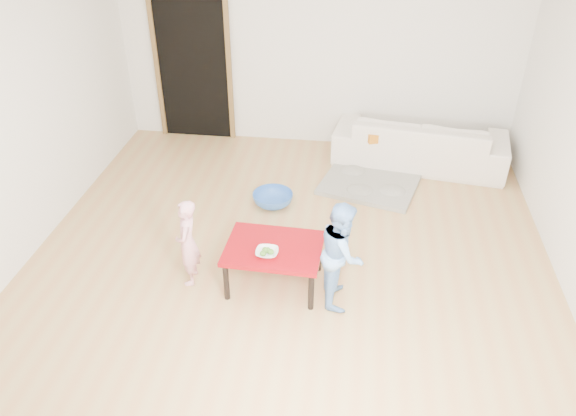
% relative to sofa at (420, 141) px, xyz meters
% --- Properties ---
extents(floor, '(5.00, 5.00, 0.01)m').
position_rel_sofa_xyz_m(floor, '(-1.34, -2.05, -0.30)').
color(floor, tan).
rests_on(floor, ground).
extents(back_wall, '(5.00, 0.02, 2.60)m').
position_rel_sofa_xyz_m(back_wall, '(-1.34, 0.45, 1.00)').
color(back_wall, silver).
rests_on(back_wall, floor).
extents(left_wall, '(0.02, 5.00, 2.60)m').
position_rel_sofa_xyz_m(left_wall, '(-3.84, -2.05, 1.00)').
color(left_wall, silver).
rests_on(left_wall, floor).
extents(doorway, '(1.02, 0.08, 2.11)m').
position_rel_sofa_xyz_m(doorway, '(-2.94, 0.43, 0.72)').
color(doorway, brown).
rests_on(doorway, back_wall).
extents(sofa, '(2.16, 1.09, 0.60)m').
position_rel_sofa_xyz_m(sofa, '(0.00, 0.00, 0.00)').
color(sofa, '#EFE4D0').
rests_on(sofa, floor).
extents(cushion, '(0.50, 0.47, 0.11)m').
position_rel_sofa_xyz_m(cushion, '(-0.50, -0.14, 0.15)').
color(cushion, orange).
rests_on(cushion, sofa).
extents(red_table, '(0.87, 0.66, 0.42)m').
position_rel_sofa_xyz_m(red_table, '(-1.42, -2.53, -0.09)').
color(red_table, maroon).
rests_on(red_table, floor).
extents(bowl, '(0.19, 0.19, 0.05)m').
position_rel_sofa_xyz_m(bowl, '(-1.46, -2.66, 0.14)').
color(bowl, white).
rests_on(bowl, red_table).
extents(broccoli, '(0.12, 0.12, 0.06)m').
position_rel_sofa_xyz_m(broccoli, '(-1.46, -2.66, 0.15)').
color(broccoli, '#2D5919').
rests_on(broccoli, red_table).
extents(child_pink, '(0.24, 0.33, 0.84)m').
position_rel_sofa_xyz_m(child_pink, '(-2.19, -2.58, 0.12)').
color(child_pink, pink).
rests_on(child_pink, floor).
extents(child_blue, '(0.39, 0.49, 0.98)m').
position_rel_sofa_xyz_m(child_blue, '(-0.82, -2.63, 0.19)').
color(child_blue, '#639CE5').
rests_on(child_blue, floor).
extents(basin, '(0.45, 0.45, 0.14)m').
position_rel_sofa_xyz_m(basin, '(-1.65, -1.21, -0.23)').
color(basin, '#3063B8').
rests_on(basin, floor).
extents(blanket, '(1.25, 1.13, 0.05)m').
position_rel_sofa_xyz_m(blanket, '(-0.59, -0.65, -0.28)').
color(blanket, '#9C978A').
rests_on(blanket, floor).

